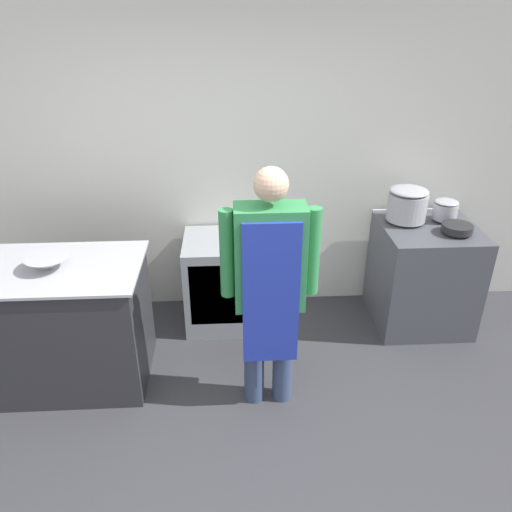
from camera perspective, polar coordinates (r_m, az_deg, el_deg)
ground_plane at (r=3.24m, az=-1.46°, el=-24.97°), size 14.00×14.00×0.00m
wall_back at (r=4.28m, az=-2.66°, el=10.75°), size 8.00×0.05×2.70m
prep_counter at (r=3.92m, az=-22.04°, el=-7.24°), size 1.34×0.79×0.94m
stove at (r=4.52m, az=18.50°, el=-2.09°), size 0.78×0.75×0.92m
fridge_unit at (r=4.33m, az=-3.34°, el=-2.87°), size 0.71×0.61×0.79m
person_cook at (r=3.17m, az=1.58°, el=-2.82°), size 0.62×0.24×1.72m
mixing_bowl at (r=3.63m, az=-22.68°, el=-0.73°), size 0.30×0.30×0.09m
stock_pot at (r=4.33m, az=16.92°, el=5.74°), size 0.32×0.32×0.28m
saute_pan at (r=4.27m, az=22.01°, el=2.98°), size 0.24×0.24×0.06m
sauce_pot at (r=4.47m, az=20.83°, el=5.02°), size 0.20×0.20×0.17m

